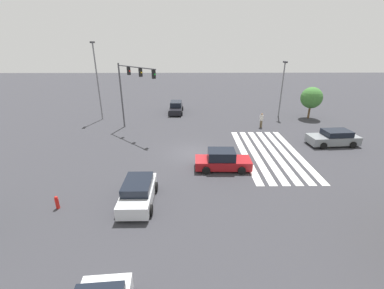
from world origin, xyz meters
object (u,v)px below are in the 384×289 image
(car_4, at_px, (222,160))
(tree_corner_a, at_px, (312,98))
(fire_hydrant, at_px, (57,202))
(pedestrian, at_px, (261,119))
(street_light_pole_b, at_px, (97,76))
(car_3, at_px, (138,192))
(car_0, at_px, (334,138))
(car_2, at_px, (176,108))
(street_light_pole_a, at_px, (282,84))
(traffic_signal_mast, at_px, (131,83))

(car_4, relative_size, tree_corner_a, 1.08)
(car_4, bearing_deg, fire_hydrant, -153.14)
(pedestrian, bearing_deg, street_light_pole_b, -52.93)
(car_3, bearing_deg, car_0, 118.75)
(car_0, bearing_deg, fire_hydrant, 20.03)
(fire_hydrant, bearing_deg, street_light_pole_b, 9.72)
(car_4, bearing_deg, car_0, 24.79)
(tree_corner_a, bearing_deg, fire_hydrant, 129.36)
(car_2, xyz_separation_m, fire_hydrant, (-23.02, 6.28, -0.32))
(street_light_pole_a, height_order, tree_corner_a, street_light_pole_a)
(tree_corner_a, bearing_deg, traffic_signal_mast, 102.62)
(street_light_pole_b, bearing_deg, street_light_pole_a, -87.42)
(car_4, bearing_deg, car_2, 105.56)
(traffic_signal_mast, height_order, car_4, traffic_signal_mast)
(fire_hydrant, bearing_deg, street_light_pole_a, -44.60)
(street_light_pole_a, bearing_deg, pedestrian, 142.72)
(car_3, xyz_separation_m, pedestrian, (15.32, -11.90, 0.26))
(traffic_signal_mast, height_order, tree_corner_a, traffic_signal_mast)
(pedestrian, xyz_separation_m, tree_corner_a, (3.98, -7.47, 1.77))
(traffic_signal_mast, bearing_deg, street_light_pole_a, 62.62)
(traffic_signal_mast, xyz_separation_m, car_0, (-4.55, -20.71, -4.75))
(traffic_signal_mast, relative_size, street_light_pole_b, 0.77)
(pedestrian, bearing_deg, car_3, 9.93)
(car_4, height_order, tree_corner_a, tree_corner_a)
(car_0, xyz_separation_m, car_4, (-5.12, 11.73, 0.01))
(street_light_pole_b, bearing_deg, tree_corner_a, -89.66)
(car_2, bearing_deg, car_3, -2.76)
(car_4, xyz_separation_m, tree_corner_a, (14.69, -13.43, 2.04))
(street_light_pole_a, bearing_deg, car_0, -168.96)
(pedestrian, bearing_deg, traffic_signal_mast, -38.26)
(pedestrian, height_order, tree_corner_a, tree_corner_a)
(car_0, bearing_deg, car_3, 24.26)
(car_2, distance_m, car_4, 18.38)
(traffic_signal_mast, height_order, street_light_pole_b, street_light_pole_b)
(traffic_signal_mast, relative_size, fire_hydrant, 8.64)
(car_3, relative_size, tree_corner_a, 1.02)
(traffic_signal_mast, distance_m, pedestrian, 15.63)
(street_light_pole_a, bearing_deg, car_3, 142.30)
(car_3, relative_size, car_4, 0.95)
(street_light_pole_b, bearing_deg, car_0, -109.92)
(car_4, xyz_separation_m, street_light_pole_b, (14.53, 14.23, 4.92))
(traffic_signal_mast, relative_size, tree_corner_a, 1.79)
(car_2, relative_size, car_4, 1.05)
(car_3, bearing_deg, street_light_pole_b, -156.68)
(car_0, bearing_deg, car_4, 19.02)
(car_2, relative_size, street_light_pole_a, 0.65)
(traffic_signal_mast, xyz_separation_m, pedestrian, (1.04, -14.94, -4.47))
(car_3, bearing_deg, street_light_pole_a, 142.21)
(traffic_signal_mast, xyz_separation_m, car_3, (-14.28, -3.04, -4.74))
(car_2, height_order, car_3, car_2)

